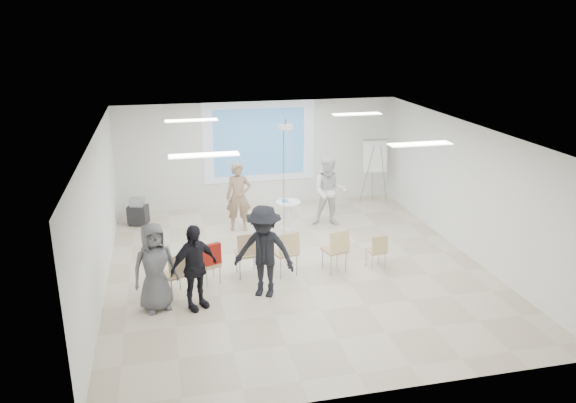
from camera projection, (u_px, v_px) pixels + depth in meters
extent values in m
cube|color=beige|center=(296.00, 269.00, 12.35)|extent=(8.00, 9.00, 0.10)
cube|color=white|center=(297.00, 129.00, 11.39)|extent=(8.00, 9.00, 0.10)
cube|color=silver|center=(259.00, 154.00, 16.08)|extent=(8.00, 0.10, 3.00)
cube|color=silver|center=(96.00, 216.00, 11.02)|extent=(0.10, 9.00, 3.00)
cube|color=silver|center=(470.00, 189.00, 12.72)|extent=(0.10, 9.00, 3.00)
cube|color=silver|center=(259.00, 142.00, 15.92)|extent=(3.20, 0.01, 2.30)
cube|color=#3679B9|center=(259.00, 142.00, 15.90)|extent=(2.60, 0.01, 1.90)
cylinder|color=silver|center=(288.00, 228.00, 14.50)|extent=(0.48, 0.48, 0.05)
cylinder|color=white|center=(288.00, 216.00, 14.39)|extent=(0.13, 0.13, 0.68)
cylinder|color=white|center=(288.00, 202.00, 14.28)|extent=(0.65, 0.65, 0.04)
cube|color=white|center=(290.00, 202.00, 14.25)|extent=(0.23, 0.18, 0.01)
cube|color=teal|center=(285.00, 201.00, 14.31)|extent=(0.15, 0.21, 0.02)
imported|color=#95765B|center=(238.00, 193.00, 14.17)|extent=(0.79, 0.59, 2.00)
imported|color=white|center=(330.00, 188.00, 14.51)|extent=(1.18, 1.06, 2.04)
cube|color=silver|center=(244.00, 177.00, 14.34)|extent=(0.06, 0.13, 0.04)
cube|color=white|center=(320.00, 172.00, 14.60)|extent=(0.08, 0.13, 0.04)
cube|color=tan|center=(175.00, 274.00, 10.92)|extent=(0.57, 0.57, 0.04)
cube|color=tan|center=(179.00, 266.00, 10.69)|extent=(0.43, 0.26, 0.41)
cylinder|color=gray|center=(172.00, 291.00, 10.76)|extent=(0.03, 0.03, 0.45)
cylinder|color=#94979C|center=(188.00, 286.00, 10.96)|extent=(0.03, 0.03, 0.45)
cylinder|color=gray|center=(164.00, 284.00, 11.02)|extent=(0.03, 0.03, 0.45)
cylinder|color=gray|center=(180.00, 279.00, 11.22)|extent=(0.03, 0.03, 0.45)
cube|color=tan|center=(210.00, 265.00, 11.47)|extent=(0.48, 0.48, 0.04)
cube|color=tan|center=(213.00, 258.00, 11.26)|extent=(0.37, 0.20, 0.35)
cylinder|color=gray|center=(207.00, 278.00, 11.34)|extent=(0.02, 0.02, 0.39)
cylinder|color=gray|center=(220.00, 275.00, 11.49)|extent=(0.02, 0.02, 0.39)
cylinder|color=#969A9F|center=(200.00, 273.00, 11.57)|extent=(0.02, 0.02, 0.39)
cylinder|color=gray|center=(214.00, 270.00, 11.73)|extent=(0.02, 0.02, 0.39)
cube|color=tan|center=(247.00, 253.00, 11.76)|extent=(0.49, 0.49, 0.04)
cube|color=tan|center=(249.00, 245.00, 11.47)|extent=(0.47, 0.12, 0.45)
cylinder|color=gray|center=(240.00, 269.00, 11.62)|extent=(0.03, 0.03, 0.49)
cylinder|color=gray|center=(258.00, 267.00, 11.72)|extent=(0.03, 0.03, 0.49)
cylinder|color=#919499|center=(237.00, 262.00, 11.97)|extent=(0.03, 0.03, 0.49)
cylinder|color=#95989D|center=(254.00, 260.00, 12.07)|extent=(0.03, 0.03, 0.49)
cube|color=tan|center=(285.00, 253.00, 11.83)|extent=(0.55, 0.55, 0.04)
cube|color=#D1B879|center=(289.00, 244.00, 11.56)|extent=(0.47, 0.20, 0.44)
cylinder|color=gray|center=(281.00, 268.00, 11.67)|extent=(0.03, 0.03, 0.48)
cylinder|color=gray|center=(297.00, 265.00, 11.83)|extent=(0.03, 0.03, 0.48)
cylinder|color=gray|center=(273.00, 262.00, 11.99)|extent=(0.03, 0.03, 0.48)
cylinder|color=#94989C|center=(289.00, 259.00, 12.14)|extent=(0.03, 0.03, 0.48)
cube|color=tan|center=(334.00, 250.00, 11.98)|extent=(0.54, 0.54, 0.04)
cube|color=tan|center=(340.00, 242.00, 11.71)|extent=(0.46, 0.19, 0.43)
cylinder|color=gray|center=(331.00, 265.00, 11.82)|extent=(0.03, 0.03, 0.48)
cylinder|color=gray|center=(346.00, 262.00, 11.97)|extent=(0.03, 0.03, 0.48)
cylinder|color=gray|center=(322.00, 259.00, 12.14)|extent=(0.03, 0.03, 0.48)
cylinder|color=gray|center=(337.00, 256.00, 12.29)|extent=(0.03, 0.03, 0.48)
cube|color=tan|center=(376.00, 251.00, 12.16)|extent=(0.40, 0.40, 0.04)
cube|color=tan|center=(380.00, 244.00, 11.93)|extent=(0.38, 0.11, 0.35)
cylinder|color=#95979D|center=(372.00, 263.00, 12.05)|extent=(0.02, 0.02, 0.39)
cylinder|color=#93959B|center=(385.00, 261.00, 12.13)|extent=(0.02, 0.02, 0.39)
cylinder|color=gray|center=(366.00, 258.00, 12.32)|extent=(0.02, 0.02, 0.39)
cylinder|color=#96999E|center=(379.00, 256.00, 12.41)|extent=(0.02, 0.02, 0.39)
cube|color=maroon|center=(210.00, 255.00, 11.16)|extent=(0.46, 0.25, 0.43)
imported|color=black|center=(247.00, 251.00, 11.77)|extent=(0.38, 0.29, 0.03)
imported|color=black|center=(194.00, 261.00, 10.30)|extent=(1.29, 1.11, 1.90)
imported|color=black|center=(264.00, 246.00, 10.76)|extent=(1.55, 1.28, 2.10)
imported|color=#5E5F63|center=(154.00, 262.00, 10.27)|extent=(1.07, 0.87, 1.90)
cylinder|color=gray|center=(367.00, 175.00, 16.21)|extent=(0.31, 0.24, 1.75)
cylinder|color=gray|center=(384.00, 174.00, 16.27)|extent=(0.35, 0.18, 1.75)
cylinder|color=gray|center=(372.00, 172.00, 16.54)|extent=(0.07, 0.39, 1.75)
cube|color=white|center=(375.00, 155.00, 16.18)|extent=(0.71, 0.28, 0.98)
cube|color=gray|center=(375.00, 140.00, 16.08)|extent=(0.71, 0.14, 0.07)
cube|color=black|center=(138.00, 215.00, 14.77)|extent=(0.58, 0.51, 0.49)
cube|color=#92969A|center=(137.00, 202.00, 14.66)|extent=(0.41, 0.38, 0.21)
cylinder|color=black|center=(130.00, 225.00, 14.72)|extent=(0.07, 0.07, 0.06)
cylinder|color=black|center=(144.00, 225.00, 14.69)|extent=(0.07, 0.07, 0.06)
cylinder|color=black|center=(134.00, 221.00, 14.99)|extent=(0.07, 0.07, 0.06)
cylinder|color=black|center=(148.00, 222.00, 14.97)|extent=(0.07, 0.07, 0.06)
cube|color=white|center=(285.00, 127.00, 12.87)|extent=(0.30, 0.25, 0.10)
cylinder|color=gray|center=(285.00, 122.00, 12.83)|extent=(0.04, 0.04, 0.14)
cylinder|color=black|center=(284.00, 188.00, 13.23)|extent=(0.01, 0.01, 2.77)
cylinder|color=white|center=(288.00, 188.00, 13.23)|extent=(0.01, 0.01, 2.77)
cube|color=white|center=(191.00, 120.00, 12.84)|extent=(1.20, 0.30, 0.02)
cube|color=white|center=(357.00, 114.00, 13.68)|extent=(1.20, 0.30, 0.02)
cube|color=white|center=(204.00, 155.00, 9.60)|extent=(1.20, 0.30, 0.02)
cube|color=white|center=(420.00, 144.00, 10.44)|extent=(1.20, 0.30, 0.02)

